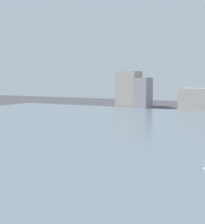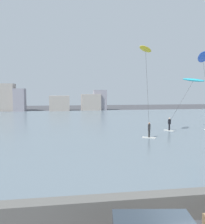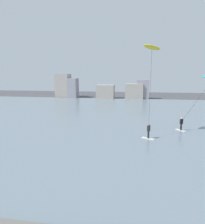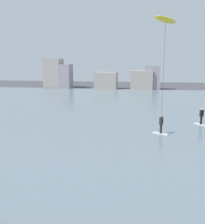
# 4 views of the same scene
# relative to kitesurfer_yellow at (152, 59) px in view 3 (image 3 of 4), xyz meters

# --- Properties ---
(water_bay) EXTENTS (84.00, 52.00, 0.10)m
(water_bay) POSITION_rel_kitesurfer_yellow_xyz_m (-5.32, 9.51, -8.47)
(water_bay) COLOR slate
(water_bay) RESTS_ON ground
(far_shore_buildings) EXTENTS (27.51, 5.59, 6.94)m
(far_shore_buildings) POSITION_rel_kitesurfer_yellow_xyz_m (-13.06, 36.91, -5.85)
(far_shore_buildings) COLOR #A89E93
(far_shore_buildings) RESTS_ON ground
(kitesurfer_yellow) EXTENTS (2.39, 3.74, 10.03)m
(kitesurfer_yellow) POSITION_rel_kitesurfer_yellow_xyz_m (0.00, 0.00, 0.00)
(kitesurfer_yellow) COLOR silver
(kitesurfer_yellow) RESTS_ON water_bay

